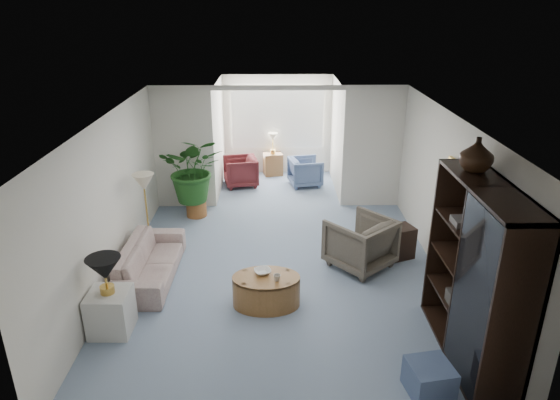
{
  "coord_description": "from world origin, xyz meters",
  "views": [
    {
      "loc": [
        -0.1,
        -6.65,
        4.03
      ],
      "look_at": [
        0.0,
        0.6,
        1.1
      ],
      "focal_mm": 32.0,
      "sensor_mm": 36.0,
      "label": 1
    }
  ],
  "objects_px": {
    "floor_lamp": "(144,182)",
    "ottoman": "(429,379)",
    "sofa": "(150,261)",
    "plant_pot": "(196,208)",
    "sunroom_chair_blue": "(305,172)",
    "side_table_dark": "(399,242)",
    "entertainment_cabinet": "(477,275)",
    "table_lamp": "(104,269)",
    "coffee_bowl": "(263,271)",
    "wingback_chair": "(360,243)",
    "sunroom_chair_maroon": "(240,171)",
    "coffee_table": "(266,291)",
    "coffee_cup": "(277,278)",
    "end_table": "(111,312)",
    "cabinet_urn": "(477,154)",
    "sunroom_table": "(273,164)",
    "framed_picture": "(456,178)"
  },
  "relations": [
    {
      "from": "floor_lamp",
      "to": "ottoman",
      "type": "relative_size",
      "value": 0.79
    },
    {
      "from": "sofa",
      "to": "plant_pot",
      "type": "bearing_deg",
      "value": -8.16
    },
    {
      "from": "plant_pot",
      "to": "sunroom_chair_blue",
      "type": "relative_size",
      "value": 0.56
    },
    {
      "from": "side_table_dark",
      "to": "sunroom_chair_blue",
      "type": "distance_m",
      "value": 3.74
    },
    {
      "from": "sofa",
      "to": "entertainment_cabinet",
      "type": "bearing_deg",
      "value": -112.81
    },
    {
      "from": "plant_pot",
      "to": "sunroom_chair_blue",
      "type": "distance_m",
      "value": 2.87
    },
    {
      "from": "table_lamp",
      "to": "coffee_bowl",
      "type": "bearing_deg",
      "value": 18.86
    },
    {
      "from": "coffee_bowl",
      "to": "entertainment_cabinet",
      "type": "relative_size",
      "value": 0.11
    },
    {
      "from": "floor_lamp",
      "to": "plant_pot",
      "type": "relative_size",
      "value": 0.9
    },
    {
      "from": "entertainment_cabinet",
      "to": "wingback_chair",
      "type": "bearing_deg",
      "value": 113.75
    },
    {
      "from": "coffee_bowl",
      "to": "sunroom_chair_maroon",
      "type": "xyz_separation_m",
      "value": [
        -0.61,
        4.79,
        -0.14
      ]
    },
    {
      "from": "plant_pot",
      "to": "sunroom_chair_blue",
      "type": "bearing_deg",
      "value": 37.38
    },
    {
      "from": "coffee_table",
      "to": "coffee_bowl",
      "type": "height_order",
      "value": "coffee_bowl"
    },
    {
      "from": "entertainment_cabinet",
      "to": "coffee_cup",
      "type": "bearing_deg",
      "value": 157.19
    },
    {
      "from": "entertainment_cabinet",
      "to": "end_table",
      "type": "bearing_deg",
      "value": 173.62
    },
    {
      "from": "cabinet_urn",
      "to": "plant_pot",
      "type": "xyz_separation_m",
      "value": [
        -3.87,
        3.71,
        -2.22
      ]
    },
    {
      "from": "sofa",
      "to": "sunroom_chair_maroon",
      "type": "relative_size",
      "value": 2.58
    },
    {
      "from": "floor_lamp",
      "to": "coffee_cup",
      "type": "xyz_separation_m",
      "value": [
        2.17,
        -1.77,
        -0.75
      ]
    },
    {
      "from": "sofa",
      "to": "wingback_chair",
      "type": "distance_m",
      "value": 3.31
    },
    {
      "from": "sofa",
      "to": "coffee_bowl",
      "type": "distance_m",
      "value": 1.89
    },
    {
      "from": "table_lamp",
      "to": "sunroom_table",
      "type": "height_order",
      "value": "table_lamp"
    },
    {
      "from": "end_table",
      "to": "floor_lamp",
      "type": "xyz_separation_m",
      "value": [
        -0.02,
        2.24,
        0.96
      ]
    },
    {
      "from": "sunroom_chair_blue",
      "to": "sunroom_chair_maroon",
      "type": "height_order",
      "value": "sunroom_chair_maroon"
    },
    {
      "from": "cabinet_urn",
      "to": "ottoman",
      "type": "distance_m",
      "value": 2.57
    },
    {
      "from": "coffee_cup",
      "to": "sunroom_chair_maroon",
      "type": "bearing_deg",
      "value": 99.17
    },
    {
      "from": "end_table",
      "to": "floor_lamp",
      "type": "height_order",
      "value": "floor_lamp"
    },
    {
      "from": "table_lamp",
      "to": "coffee_table",
      "type": "relative_size",
      "value": 0.46
    },
    {
      "from": "coffee_table",
      "to": "cabinet_urn",
      "type": "xyz_separation_m",
      "value": [
        2.44,
        -0.56,
        2.16
      ]
    },
    {
      "from": "coffee_bowl",
      "to": "plant_pot",
      "type": "xyz_separation_m",
      "value": [
        -1.38,
        3.05,
        -0.32
      ]
    },
    {
      "from": "framed_picture",
      "to": "plant_pot",
      "type": "distance_m",
      "value": 5.1
    },
    {
      "from": "cabinet_urn",
      "to": "ottoman",
      "type": "relative_size",
      "value": 0.88
    },
    {
      "from": "end_table",
      "to": "coffee_cup",
      "type": "relative_size",
      "value": 5.84
    },
    {
      "from": "coffee_bowl",
      "to": "ottoman",
      "type": "xyz_separation_m",
      "value": [
        1.85,
        -1.82,
        -0.3
      ]
    },
    {
      "from": "coffee_bowl",
      "to": "plant_pot",
      "type": "relative_size",
      "value": 0.58
    },
    {
      "from": "coffee_table",
      "to": "coffee_bowl",
      "type": "xyz_separation_m",
      "value": [
        -0.05,
        0.1,
        0.25
      ]
    },
    {
      "from": "wingback_chair",
      "to": "coffee_cup",
      "type": "bearing_deg",
      "value": 0.79
    },
    {
      "from": "table_lamp",
      "to": "wingback_chair",
      "type": "height_order",
      "value": "table_lamp"
    },
    {
      "from": "coffee_table",
      "to": "floor_lamp",
      "type": "bearing_deg",
      "value": 140.29
    },
    {
      "from": "end_table",
      "to": "wingback_chair",
      "type": "relative_size",
      "value": 0.63
    },
    {
      "from": "sofa",
      "to": "entertainment_cabinet",
      "type": "relative_size",
      "value": 0.88
    },
    {
      "from": "end_table",
      "to": "coffee_cup",
      "type": "xyz_separation_m",
      "value": [
        2.15,
        0.47,
        0.21
      ]
    },
    {
      "from": "framed_picture",
      "to": "coffee_cup",
      "type": "xyz_separation_m",
      "value": [
        -2.52,
        -0.64,
        -1.2
      ]
    },
    {
      "from": "floor_lamp",
      "to": "wingback_chair",
      "type": "xyz_separation_m",
      "value": [
        3.51,
        -0.58,
        -0.83
      ]
    },
    {
      "from": "sunroom_chair_blue",
      "to": "sunroom_table",
      "type": "xyz_separation_m",
      "value": [
        -0.75,
        0.75,
        -0.05
      ]
    },
    {
      "from": "framed_picture",
      "to": "side_table_dark",
      "type": "bearing_deg",
      "value": 119.27
    },
    {
      "from": "entertainment_cabinet",
      "to": "framed_picture",
      "type": "bearing_deg",
      "value": 81.83
    },
    {
      "from": "entertainment_cabinet",
      "to": "sunroom_chair_blue",
      "type": "relative_size",
      "value": 3.06
    },
    {
      "from": "table_lamp",
      "to": "sunroom_table",
      "type": "bearing_deg",
      "value": 71.34
    },
    {
      "from": "table_lamp",
      "to": "cabinet_urn",
      "type": "height_order",
      "value": "cabinet_urn"
    },
    {
      "from": "side_table_dark",
      "to": "sunroom_table",
      "type": "distance_m",
      "value": 4.73
    }
  ]
}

